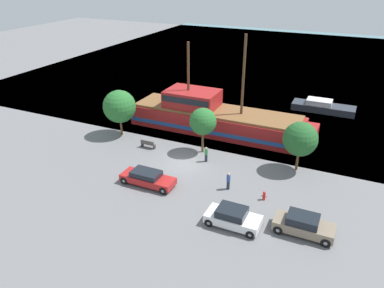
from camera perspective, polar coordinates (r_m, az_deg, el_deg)
name	(u,v)px	position (r m, az deg, el deg)	size (l,w,h in m)	color
ground_plane	(184,164)	(35.80, -1.18, -3.03)	(160.00, 160.00, 0.00)	slate
water_surface	(284,63)	(75.46, 13.88, 11.88)	(80.00, 80.00, 0.00)	slate
pirate_ship	(213,117)	(42.53, 3.28, 4.14)	(20.88, 5.08, 10.99)	#A31E1E
moored_boat_dockside	(323,107)	(51.33, 19.27, 5.37)	(7.79, 2.52, 1.49)	#2D333D
parked_car_curb_front	(147,178)	(32.48, -6.81, -5.16)	(4.78, 1.78, 1.28)	#B21E1E
parked_car_curb_mid	(233,217)	(27.76, 6.23, -11.04)	(4.00, 1.92, 1.42)	white
parked_car_curb_rear	(303,225)	(27.99, 16.63, -11.72)	(4.18, 1.82, 1.47)	#7F705B
fire_hydrant	(264,195)	(31.00, 10.93, -7.69)	(0.42, 0.25, 0.76)	red
bench_promenade_east	(148,144)	(38.93, -6.74, 0.00)	(1.55, 0.45, 0.85)	#4C4742
pedestrian_walking_near	(228,181)	(31.72, 5.56, -5.64)	(0.32, 0.32, 1.57)	#232838
pedestrian_walking_far	(206,154)	(35.89, 2.17, -1.58)	(0.32, 0.32, 1.53)	#232838
tree_row_east	(119,107)	(41.35, -11.00, 5.62)	(3.55, 3.55, 5.10)	brown
tree_row_mideast	(203,122)	(36.66, 1.67, 3.44)	(2.69, 2.69, 4.67)	brown
tree_row_midwest	(300,139)	(34.74, 16.17, 0.73)	(3.13, 3.13, 4.71)	brown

